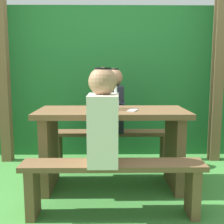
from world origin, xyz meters
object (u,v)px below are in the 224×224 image
(person_white_shirt, at_px, (103,120))
(drinking_glass, at_px, (116,105))
(person_black_coat, at_px, (113,103))
(bench_near, at_px, (113,178))
(bottle_left, at_px, (116,100))
(bench_far, at_px, (111,141))
(picnic_table, at_px, (112,135))
(cell_phone, at_px, (133,110))

(person_white_shirt, distance_m, drinking_glass, 0.54)
(person_black_coat, bearing_deg, bench_near, -91.21)
(person_black_coat, bearing_deg, bottle_left, -88.44)
(person_white_shirt, relative_size, drinking_glass, 7.96)
(bench_near, xyz_separation_m, bottle_left, (0.04, 0.65, 0.54))
(drinking_glass, bearing_deg, bench_far, 93.12)
(picnic_table, bearing_deg, bottle_left, 67.13)
(bench_near, relative_size, cell_phone, 10.00)
(bench_far, bearing_deg, cell_phone, -73.82)
(bench_far, relative_size, bottle_left, 6.56)
(bench_near, height_order, cell_phone, cell_phone)
(picnic_table, distance_m, bench_far, 0.60)
(person_black_coat, xyz_separation_m, cell_phone, (0.17, -0.65, 0.00))
(person_white_shirt, height_order, cell_phone, person_white_shirt)
(picnic_table, distance_m, person_black_coat, 0.62)
(person_white_shirt, bearing_deg, drinking_glass, 78.39)
(person_white_shirt, bearing_deg, bottle_left, 80.17)
(bench_far, xyz_separation_m, person_white_shirt, (-0.08, -1.13, 0.45))
(bottle_left, distance_m, cell_phone, 0.25)
(bench_far, height_order, cell_phone, cell_phone)
(person_white_shirt, xyz_separation_m, drinking_glass, (0.11, 0.53, 0.04))
(bench_far, bearing_deg, bench_near, -90.00)
(picnic_table, distance_m, bottle_left, 0.34)
(person_white_shirt, xyz_separation_m, person_black_coat, (0.10, 1.13, 0.00))
(drinking_glass, distance_m, cell_phone, 0.17)
(bench_near, height_order, drinking_glass, drinking_glass)
(drinking_glass, bearing_deg, person_black_coat, 90.84)
(picnic_table, height_order, person_white_shirt, person_white_shirt)
(bench_near, height_order, bench_far, same)
(bench_near, height_order, person_black_coat, person_black_coat)
(cell_phone, bearing_deg, person_white_shirt, -96.86)
(person_black_coat, distance_m, cell_phone, 0.67)
(bottle_left, bearing_deg, drinking_glass, -91.94)
(drinking_glass, bearing_deg, bottle_left, 88.06)
(picnic_table, bearing_deg, bench_far, 90.00)
(bottle_left, xyz_separation_m, cell_phone, (0.15, -0.17, -0.08))
(person_black_coat, relative_size, bottle_left, 3.37)
(person_black_coat, relative_size, drinking_glass, 7.96)
(person_black_coat, height_order, bottle_left, person_black_coat)
(bench_near, bearing_deg, person_black_coat, 88.79)
(person_white_shirt, bearing_deg, bench_far, 86.16)
(drinking_glass, bearing_deg, picnic_table, 133.39)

